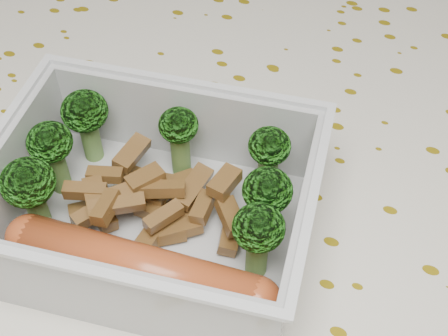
% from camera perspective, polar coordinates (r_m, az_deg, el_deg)
% --- Properties ---
extents(dining_table, '(1.40, 0.90, 0.75)m').
position_cam_1_polar(dining_table, '(0.47, -1.00, -9.10)').
color(dining_table, brown).
rests_on(dining_table, ground).
extents(tablecloth, '(1.46, 0.96, 0.19)m').
position_cam_1_polar(tablecloth, '(0.43, -1.09, -5.50)').
color(tablecloth, silver).
rests_on(tablecloth, dining_table).
extents(lunch_container, '(0.20, 0.17, 0.06)m').
position_cam_1_polar(lunch_container, '(0.36, -6.43, -3.92)').
color(lunch_container, silver).
rests_on(lunch_container, tablecloth).
extents(broccoli_florets, '(0.16, 0.10, 0.05)m').
position_cam_1_polar(broccoli_florets, '(0.36, -6.59, 0.09)').
color(broccoli_florets, '#608C3F').
rests_on(broccoli_florets, lunch_container).
extents(meat_pile, '(0.11, 0.07, 0.03)m').
position_cam_1_polar(meat_pile, '(0.37, -6.82, -2.93)').
color(meat_pile, brown).
rests_on(meat_pile, lunch_container).
extents(sausage, '(0.16, 0.04, 0.03)m').
position_cam_1_polar(sausage, '(0.34, -7.79, -9.09)').
color(sausage, '#AC471F').
rests_on(sausage, lunch_container).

